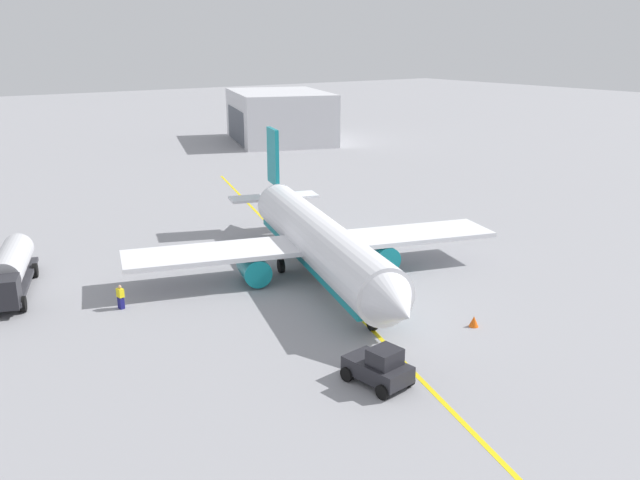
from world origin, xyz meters
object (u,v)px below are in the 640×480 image
Objects in this scene: safety_cone_nose at (474,321)px; pushback_tug at (379,367)px; refueling_worker at (121,297)px; airplane at (318,241)px; fuel_tanker at (10,270)px.

pushback_tug is at bearing -76.51° from safety_cone_nose.
pushback_tug is at bearing 22.81° from refueling_worker.
airplane reaches higher than refueling_worker.
airplane is at bearing -169.55° from safety_cone_nose.
fuel_tanker is at bearing -143.89° from refueling_worker.
airplane is 15.32m from refueling_worker.
airplane is 8.53× the size of pushback_tug.
airplane is 14.37m from safety_cone_nose.
refueling_worker is at bearing -132.23° from safety_cone_nose.
pushback_tug is at bearing 27.04° from fuel_tanker.
fuel_tanker is at bearing -115.04° from airplane.
airplane is at bearing 82.18° from refueling_worker.
refueling_worker is (7.54, 5.50, -0.91)m from fuel_tanker.
airplane is 17.96m from pushback_tug.
pushback_tug is (16.31, -7.33, -1.74)m from airplane.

